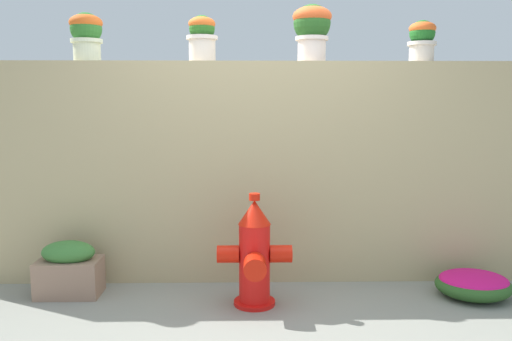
{
  "coord_description": "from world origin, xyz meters",
  "views": [
    {
      "loc": [
        -0.09,
        -3.46,
        1.51
      ],
      "look_at": [
        -0.01,
        0.72,
        0.95
      ],
      "focal_mm": 36.63,
      "sensor_mm": 36.0,
      "label": 1
    }
  ],
  "objects_px": {
    "potted_plant_2": "(202,36)",
    "fire_hydrant": "(255,256)",
    "flower_bush_left": "(473,284)",
    "potted_plant_4": "(422,38)",
    "potted_plant_1": "(86,33)",
    "potted_plant_3": "(312,27)",
    "planter_box": "(69,270)"
  },
  "relations": [
    {
      "from": "potted_plant_2",
      "to": "fire_hydrant",
      "type": "relative_size",
      "value": 0.45
    },
    {
      "from": "potted_plant_2",
      "to": "flower_bush_left",
      "type": "height_order",
      "value": "potted_plant_2"
    },
    {
      "from": "potted_plant_2",
      "to": "potted_plant_4",
      "type": "height_order",
      "value": "potted_plant_2"
    },
    {
      "from": "potted_plant_1",
      "to": "flower_bush_left",
      "type": "xyz_separation_m",
      "value": [
        3.06,
        -0.56,
        -1.95
      ]
    },
    {
      "from": "potted_plant_3",
      "to": "fire_hydrant",
      "type": "distance_m",
      "value": 1.92
    },
    {
      "from": "fire_hydrant",
      "to": "planter_box",
      "type": "height_order",
      "value": "fire_hydrant"
    },
    {
      "from": "potted_plant_4",
      "to": "fire_hydrant",
      "type": "xyz_separation_m",
      "value": [
        -1.41,
        -0.7,
        -1.64
      ]
    },
    {
      "from": "flower_bush_left",
      "to": "potted_plant_3",
      "type": "bearing_deg",
      "value": 156.38
    },
    {
      "from": "potted_plant_1",
      "to": "potted_plant_3",
      "type": "distance_m",
      "value": 1.85
    },
    {
      "from": "flower_bush_left",
      "to": "planter_box",
      "type": "distance_m",
      "value": 3.14
    },
    {
      "from": "potted_plant_1",
      "to": "potted_plant_2",
      "type": "height_order",
      "value": "potted_plant_1"
    },
    {
      "from": "potted_plant_4",
      "to": "planter_box",
      "type": "relative_size",
      "value": 0.72
    },
    {
      "from": "planter_box",
      "to": "flower_bush_left",
      "type": "bearing_deg",
      "value": -1.68
    },
    {
      "from": "potted_plant_2",
      "to": "planter_box",
      "type": "bearing_deg",
      "value": -155.93
    },
    {
      "from": "planter_box",
      "to": "potted_plant_2",
      "type": "bearing_deg",
      "value": 24.07
    },
    {
      "from": "flower_bush_left",
      "to": "planter_box",
      "type": "relative_size",
      "value": 1.2
    },
    {
      "from": "potted_plant_4",
      "to": "fire_hydrant",
      "type": "relative_size",
      "value": 0.41
    },
    {
      "from": "potted_plant_1",
      "to": "potted_plant_4",
      "type": "bearing_deg",
      "value": 0.2
    },
    {
      "from": "potted_plant_2",
      "to": "planter_box",
      "type": "height_order",
      "value": "potted_plant_2"
    },
    {
      "from": "potted_plant_1",
      "to": "fire_hydrant",
      "type": "relative_size",
      "value": 0.48
    },
    {
      "from": "potted_plant_2",
      "to": "potted_plant_4",
      "type": "xyz_separation_m",
      "value": [
        1.82,
        0.02,
        -0.01
      ]
    },
    {
      "from": "potted_plant_3",
      "to": "fire_hydrant",
      "type": "xyz_separation_m",
      "value": [
        -0.48,
        -0.67,
        -1.73
      ]
    },
    {
      "from": "potted_plant_1",
      "to": "potted_plant_4",
      "type": "relative_size",
      "value": 1.15
    },
    {
      "from": "fire_hydrant",
      "to": "potted_plant_1",
      "type": "bearing_deg",
      "value": 153.09
    },
    {
      "from": "potted_plant_1",
      "to": "fire_hydrant",
      "type": "bearing_deg",
      "value": -26.91
    },
    {
      "from": "potted_plant_1",
      "to": "potted_plant_3",
      "type": "xyz_separation_m",
      "value": [
        1.85,
        -0.02,
        0.05
      ]
    },
    {
      "from": "potted_plant_4",
      "to": "potted_plant_3",
      "type": "bearing_deg",
      "value": -177.88
    },
    {
      "from": "potted_plant_2",
      "to": "fire_hydrant",
      "type": "distance_m",
      "value": 1.84
    },
    {
      "from": "potted_plant_2",
      "to": "fire_hydrant",
      "type": "xyz_separation_m",
      "value": [
        0.42,
        -0.69,
        -1.66
      ]
    },
    {
      "from": "potted_plant_1",
      "to": "potted_plant_2",
      "type": "distance_m",
      "value": 0.95
    },
    {
      "from": "fire_hydrant",
      "to": "potted_plant_2",
      "type": "bearing_deg",
      "value": 121.48
    },
    {
      "from": "fire_hydrant",
      "to": "potted_plant_3",
      "type": "bearing_deg",
      "value": 54.23
    }
  ]
}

